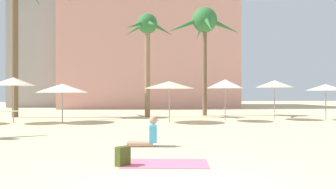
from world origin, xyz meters
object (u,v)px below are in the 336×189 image
Objects in this scene: cafe_umbrella_3 at (275,84)px; cafe_umbrella_0 at (62,88)px; palm_tree_center at (205,25)px; cafe_umbrella_6 at (225,84)px; beach_towel at (165,164)px; palm_tree_far_left at (147,34)px; person_near_left at (148,136)px; cafe_umbrella_2 at (326,87)px; cafe_umbrella_5 at (13,81)px; backpack at (122,157)px; cafe_umbrella_4 at (169,85)px.

cafe_umbrella_0 is at bearing -179.19° from cafe_umbrella_3.
palm_tree_center is 2.80× the size of cafe_umbrella_0.
beach_towel is (-4.97, -10.74, -2.12)m from cafe_umbrella_6.
person_near_left is at bearing -94.83° from palm_tree_far_left.
palm_tree_center is 9.14m from cafe_umbrella_2.
palm_tree_far_left reaches higher than beach_towel.
palm_tree_far_left is 2.92× the size of cafe_umbrella_6.
beach_towel is at bearing -70.04° from cafe_umbrella_0.
cafe_umbrella_5 is at bearing 179.90° from cafe_umbrella_0.
cafe_umbrella_3 is (12.34, 0.17, 0.29)m from cafe_umbrella_0.
cafe_umbrella_5 is (-2.51, 0.00, 0.35)m from cafe_umbrella_0.
cafe_umbrella_5 is 1.28× the size of beach_towel.
backpack is at bearing 78.73° from person_near_left.
cafe_umbrella_4 is 1.45× the size of beach_towel.
palm_tree_center reaches higher than cafe_umbrella_6.
palm_tree_center is at bearing 57.35° from cafe_umbrella_4.
cafe_umbrella_3 is (7.41, -3.42, -3.42)m from palm_tree_far_left.
cafe_umbrella_0 is 9.04m from cafe_umbrella_6.
cafe_umbrella_2 is 2.90m from cafe_umbrella_3.
cafe_umbrella_0 is at bearing -153.85° from palm_tree_center.
palm_tree_far_left reaches higher than cafe_umbrella_5.
palm_tree_far_left is at bearing 156.73° from cafe_umbrella_2.
palm_tree_far_left reaches higher than cafe_umbrella_3.
palm_tree_center is at bearing 26.15° from cafe_umbrella_0.
cafe_umbrella_4 is at bearing -173.52° from cafe_umbrella_6.
cafe_umbrella_2 is 0.81× the size of cafe_umbrella_4.
cafe_umbrella_6 reaches higher than cafe_umbrella_4.
beach_towel is 2.08× the size of person_near_left.
palm_tree_far_left is 15.81m from beach_towel.
cafe_umbrella_6 is (-6.04, 0.34, 0.19)m from cafe_umbrella_2.
backpack is at bearing -104.21° from cafe_umbrella_4.
cafe_umbrella_4 is 3.03× the size of person_near_left.
cafe_umbrella_6 is (9.03, -0.43, 0.26)m from cafe_umbrella_0.
cafe_umbrella_4 is at bearing -52.36° from backpack.
backpack is 2.66m from person_near_left.
cafe_umbrella_6 is at bearing -66.86° from backpack.
cafe_umbrella_6 is at bearing 65.16° from beach_towel.
cafe_umbrella_3 is 1.00× the size of cafe_umbrella_6.
beach_towel is 4.52× the size of backpack.
beach_towel is (-5.09, -15.67, -6.48)m from palm_tree_center.
palm_tree_far_left reaches higher than cafe_umbrella_2.
cafe_umbrella_2 is at bearing -2.52° from cafe_umbrella_5.
palm_tree_center is 15.48m from person_near_left.
palm_tree_center is 6.58m from cafe_umbrella_6.
palm_tree_center is 3.26× the size of cafe_umbrella_6.
cafe_umbrella_2 is 17.61m from cafe_umbrella_5.
palm_tree_far_left is 8.92m from cafe_umbrella_5.
cafe_umbrella_2 is (15.07, -0.77, 0.07)m from cafe_umbrella_0.
beach_towel is (-0.87, -14.77, -5.57)m from palm_tree_far_left.
palm_tree_center is at bearing -59.14° from backpack.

